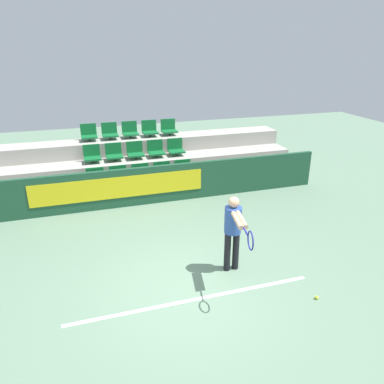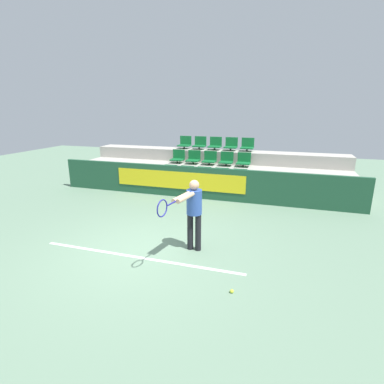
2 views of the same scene
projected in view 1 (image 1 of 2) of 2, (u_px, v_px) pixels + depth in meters
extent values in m
plane|color=slate|center=(188.00, 288.00, 6.96)|extent=(30.00, 30.00, 0.00)
cube|color=white|center=(194.00, 300.00, 6.65)|extent=(4.50, 0.08, 0.01)
cube|color=#1E4C33|center=(145.00, 186.00, 10.39)|extent=(10.50, 0.12, 1.09)
cube|color=yellow|center=(120.00, 188.00, 10.11)|extent=(4.64, 0.02, 0.60)
cube|color=#ADA89E|center=(142.00, 190.00, 10.95)|extent=(10.10, 0.85, 0.46)
cube|color=#ADA89E|center=(137.00, 173.00, 11.62)|extent=(10.10, 0.85, 0.91)
cube|color=#ADA89E|center=(132.00, 159.00, 12.29)|extent=(10.10, 0.85, 1.37)
cylinder|color=#333333|center=(96.00, 185.00, 10.53)|extent=(0.07, 0.07, 0.11)
cube|color=#146B33|center=(96.00, 182.00, 10.50)|extent=(0.49, 0.43, 0.05)
cube|color=#146B33|center=(95.00, 174.00, 10.60)|extent=(0.49, 0.04, 0.35)
cylinder|color=#333333|center=(119.00, 183.00, 10.71)|extent=(0.07, 0.07, 0.11)
cube|color=#146B33|center=(119.00, 180.00, 10.68)|extent=(0.49, 0.43, 0.05)
cube|color=#146B33|center=(118.00, 171.00, 10.78)|extent=(0.49, 0.04, 0.35)
cylinder|color=#333333|center=(142.00, 180.00, 10.89)|extent=(0.07, 0.07, 0.11)
cube|color=#146B33|center=(142.00, 178.00, 10.86)|extent=(0.49, 0.43, 0.05)
cube|color=#146B33|center=(140.00, 169.00, 10.96)|extent=(0.49, 0.04, 0.35)
cylinder|color=#333333|center=(163.00, 178.00, 11.07)|extent=(0.07, 0.07, 0.11)
cube|color=#146B33|center=(163.00, 176.00, 11.04)|extent=(0.49, 0.43, 0.05)
cube|color=#146B33|center=(162.00, 167.00, 11.14)|extent=(0.49, 0.04, 0.35)
cylinder|color=#333333|center=(184.00, 176.00, 11.25)|extent=(0.07, 0.07, 0.11)
cube|color=#146B33|center=(184.00, 173.00, 11.22)|extent=(0.49, 0.43, 0.05)
cube|color=#146B33|center=(182.00, 165.00, 11.32)|extent=(0.49, 0.04, 0.35)
cylinder|color=#333333|center=(93.00, 161.00, 11.11)|extent=(0.07, 0.07, 0.11)
cube|color=#146B33|center=(93.00, 158.00, 11.08)|extent=(0.49, 0.43, 0.05)
cube|color=#146B33|center=(91.00, 150.00, 11.18)|extent=(0.49, 0.04, 0.35)
cylinder|color=#333333|center=(115.00, 159.00, 11.29)|extent=(0.07, 0.07, 0.11)
cube|color=#146B33|center=(115.00, 157.00, 11.26)|extent=(0.49, 0.43, 0.05)
cube|color=#146B33|center=(113.00, 148.00, 11.36)|extent=(0.49, 0.04, 0.35)
cylinder|color=#333333|center=(136.00, 157.00, 11.47)|extent=(0.07, 0.07, 0.11)
cube|color=#146B33|center=(136.00, 155.00, 11.44)|extent=(0.49, 0.43, 0.05)
cube|color=#146B33|center=(134.00, 147.00, 11.54)|extent=(0.49, 0.04, 0.35)
cylinder|color=#333333|center=(157.00, 155.00, 11.65)|extent=(0.07, 0.07, 0.11)
cube|color=#146B33|center=(156.00, 153.00, 11.62)|extent=(0.49, 0.43, 0.05)
cube|color=#146B33|center=(155.00, 145.00, 11.72)|extent=(0.49, 0.04, 0.35)
cylinder|color=#333333|center=(176.00, 154.00, 11.83)|extent=(0.07, 0.07, 0.11)
cube|color=#146B33|center=(176.00, 151.00, 11.80)|extent=(0.49, 0.43, 0.05)
cube|color=#146B33|center=(175.00, 144.00, 11.90)|extent=(0.49, 0.04, 0.35)
cylinder|color=#333333|center=(90.00, 139.00, 11.70)|extent=(0.07, 0.07, 0.11)
cube|color=#146B33|center=(89.00, 137.00, 11.67)|extent=(0.49, 0.43, 0.05)
cube|color=#146B33|center=(88.00, 129.00, 11.76)|extent=(0.49, 0.04, 0.35)
cylinder|color=#333333|center=(110.00, 138.00, 11.87)|extent=(0.07, 0.07, 0.11)
cube|color=#146B33|center=(110.00, 135.00, 11.85)|extent=(0.49, 0.43, 0.05)
cube|color=#146B33|center=(109.00, 128.00, 11.94)|extent=(0.49, 0.04, 0.35)
cylinder|color=#333333|center=(131.00, 136.00, 12.05)|extent=(0.07, 0.07, 0.11)
cube|color=#146B33|center=(131.00, 134.00, 12.02)|extent=(0.49, 0.43, 0.05)
cube|color=#146B33|center=(129.00, 127.00, 12.12)|extent=(0.49, 0.04, 0.35)
cylinder|color=#333333|center=(150.00, 135.00, 12.23)|extent=(0.07, 0.07, 0.11)
cube|color=#146B33|center=(150.00, 133.00, 12.20)|extent=(0.49, 0.43, 0.05)
cube|color=#146B33|center=(149.00, 125.00, 12.30)|extent=(0.49, 0.04, 0.35)
cylinder|color=#333333|center=(170.00, 134.00, 12.41)|extent=(0.07, 0.07, 0.11)
cube|color=#146B33|center=(169.00, 131.00, 12.38)|extent=(0.49, 0.43, 0.05)
cube|color=#146B33|center=(168.00, 124.00, 12.48)|extent=(0.49, 0.04, 0.35)
cylinder|color=black|center=(227.00, 252.00, 7.38)|extent=(0.13, 0.13, 0.83)
cylinder|color=black|center=(236.00, 250.00, 7.43)|extent=(0.13, 0.13, 0.83)
cylinder|color=#2D4C99|center=(233.00, 220.00, 7.15)|extent=(0.33, 0.33, 0.53)
sphere|color=tan|center=(234.00, 202.00, 7.01)|extent=(0.21, 0.21, 0.21)
cylinder|color=tan|center=(237.00, 220.00, 6.63)|extent=(0.20, 0.60, 0.09)
cylinder|color=tan|center=(242.00, 220.00, 6.65)|extent=(0.20, 0.60, 0.09)
cylinder|color=navy|center=(246.00, 232.00, 6.23)|extent=(0.08, 0.30, 0.03)
torus|color=navy|center=(250.00, 241.00, 5.96)|extent=(0.08, 0.32, 0.32)
sphere|color=#CCDB33|center=(317.00, 297.00, 6.66)|extent=(0.07, 0.07, 0.07)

